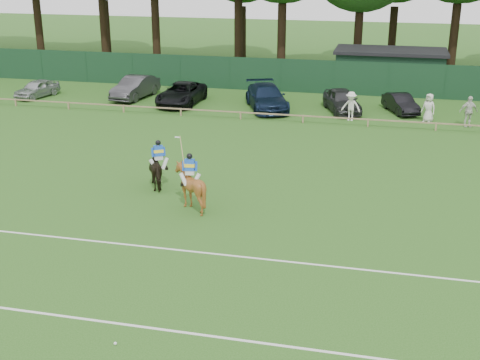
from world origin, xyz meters
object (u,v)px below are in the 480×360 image
(horse_chestnut, at_px, (190,187))
(spectator_mid, at_px, (469,111))
(horse_dark, at_px, (159,170))
(sedan_grey, at_px, (135,87))
(sedan_navy, at_px, (267,97))
(hatch_grey, at_px, (342,100))
(spectator_right, at_px, (429,108))
(polo_ball, at_px, (115,343))
(sedan_silver, at_px, (37,89))
(suv_black, at_px, (181,94))
(estate_black, at_px, (401,103))
(spectator_left, at_px, (351,106))
(utility_shed, at_px, (389,69))

(horse_chestnut, bearing_deg, spectator_mid, -135.19)
(horse_dark, relative_size, sedan_grey, 0.41)
(sedan_navy, distance_m, hatch_grey, 5.04)
(sedan_navy, height_order, spectator_right, spectator_right)
(polo_ball, bearing_deg, sedan_silver, 123.32)
(suv_black, relative_size, estate_black, 1.42)
(hatch_grey, bearing_deg, sedan_grey, 156.70)
(sedan_navy, bearing_deg, spectator_left, -39.70)
(polo_ball, bearing_deg, estate_black, 75.47)
(hatch_grey, distance_m, spectator_right, 5.72)
(horse_dark, bearing_deg, spectator_left, -148.55)
(horse_dark, distance_m, spectator_mid, 20.51)
(spectator_right, bearing_deg, spectator_mid, 16.78)
(polo_ball, bearing_deg, hatch_grey, 82.51)
(spectator_left, bearing_deg, hatch_grey, 116.72)
(suv_black, distance_m, hatch_grey, 11.11)
(horse_chestnut, height_order, sedan_navy, horse_chestnut)
(sedan_grey, bearing_deg, spectator_right, 0.81)
(suv_black, bearing_deg, hatch_grey, 2.48)
(spectator_mid, relative_size, utility_shed, 0.23)
(sedan_silver, bearing_deg, polo_ball, -43.60)
(suv_black, relative_size, polo_ball, 59.08)
(horse_dark, bearing_deg, polo_ball, 73.98)
(horse_chestnut, relative_size, spectator_mid, 1.00)
(suv_black, distance_m, polo_ball, 29.16)
(spectator_right, distance_m, utility_shed, 10.36)
(horse_chestnut, height_order, spectator_right, horse_chestnut)
(horse_dark, height_order, suv_black, horse_dark)
(sedan_navy, bearing_deg, hatch_grey, -16.97)
(hatch_grey, xyz_separation_m, utility_shed, (2.90, 8.45, 0.78))
(hatch_grey, relative_size, polo_ball, 49.60)
(sedan_navy, relative_size, utility_shed, 0.66)
(sedan_navy, bearing_deg, sedan_silver, 158.51)
(sedan_silver, bearing_deg, horse_dark, -33.01)
(horse_chestnut, xyz_separation_m, sedan_silver, (-17.42, 18.03, -0.31))
(spectator_left, xyz_separation_m, utility_shed, (2.16, 10.72, 0.61))
(spectator_left, bearing_deg, polo_ball, -90.98)
(horse_dark, bearing_deg, sedan_navy, -126.93)
(horse_dark, xyz_separation_m, sedan_silver, (-15.27, 15.86, -0.19))
(polo_ball, bearing_deg, spectator_mid, 66.38)
(sedan_silver, distance_m, estate_black, 25.96)
(sedan_grey, xyz_separation_m, suv_black, (3.87, -1.04, -0.05))
(spectator_left, xyz_separation_m, polo_ball, (-4.49, -26.27, -0.88))
(sedan_grey, relative_size, spectator_right, 2.66)
(estate_black, relative_size, spectator_mid, 1.98)
(suv_black, height_order, spectator_left, spectator_left)
(estate_black, height_order, spectator_left, spectator_left)
(sedan_navy, relative_size, spectator_mid, 2.95)
(horse_chestnut, relative_size, sedan_grey, 0.39)
(hatch_grey, bearing_deg, sedan_silver, 160.98)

